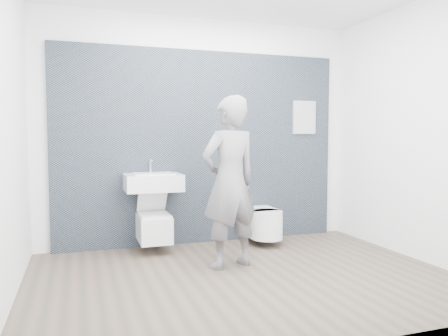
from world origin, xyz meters
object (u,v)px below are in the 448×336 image
object	(u,v)px
washbasin	(153,182)
toilet_square	(154,226)
toilet_rounded	(263,223)
visitor	(230,182)

from	to	relation	value
washbasin	toilet_square	bearing A→B (deg)	-90.00
toilet_rounded	visitor	world-z (taller)	visitor
washbasin	toilet_square	distance (m)	0.52
toilet_square	toilet_rounded	size ratio (longest dim) A/B	0.99
toilet_rounded	toilet_square	bearing A→B (deg)	177.14
toilet_square	visitor	xyz separation A→B (m)	(0.64, -0.84, 0.57)
washbasin	toilet_square	xyz separation A→B (m)	(0.00, -0.02, -0.52)
washbasin	visitor	world-z (taller)	visitor
visitor	washbasin	bearing A→B (deg)	-68.02
washbasin	visitor	bearing A→B (deg)	-53.32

